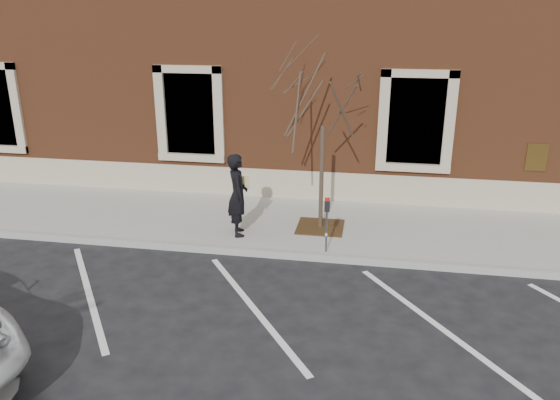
# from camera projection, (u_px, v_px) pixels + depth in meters

# --- Properties ---
(ground) EXTENTS (120.00, 120.00, 0.00)m
(ground) POSITION_uv_depth(u_px,v_px,m) (275.00, 257.00, 11.87)
(ground) COLOR #28282B
(ground) RESTS_ON ground
(sidewalk_near) EXTENTS (40.00, 3.50, 0.15)m
(sidewalk_near) POSITION_uv_depth(u_px,v_px,m) (288.00, 224.00, 13.48)
(sidewalk_near) COLOR #ABAAA0
(sidewalk_near) RESTS_ON ground
(curb_near) EXTENTS (40.00, 0.12, 0.15)m
(curb_near) POSITION_uv_depth(u_px,v_px,m) (275.00, 254.00, 11.80)
(curb_near) COLOR #9E9E99
(curb_near) RESTS_ON ground
(parking_stripes) EXTENTS (28.00, 4.40, 0.01)m
(parking_stripes) POSITION_uv_depth(u_px,v_px,m) (253.00, 308.00, 9.83)
(parking_stripes) COLOR silver
(parking_stripes) RESTS_ON ground
(building_civic) EXTENTS (40.00, 8.62, 8.00)m
(building_civic) POSITION_uv_depth(u_px,v_px,m) (318.00, 45.00, 17.76)
(building_civic) COLOR brown
(building_civic) RESTS_ON ground
(man) EXTENTS (0.66, 0.81, 1.91)m
(man) POSITION_uv_depth(u_px,v_px,m) (238.00, 195.00, 12.38)
(man) COLOR black
(man) RESTS_ON sidewalk_near
(parking_meter) EXTENTS (0.11, 0.09, 1.22)m
(parking_meter) POSITION_uv_depth(u_px,v_px,m) (327.00, 215.00, 11.48)
(parking_meter) COLOR #595B60
(parking_meter) RESTS_ON sidewalk_near
(tree_grate) EXTENTS (1.10, 1.10, 0.03)m
(tree_grate) POSITION_uv_depth(u_px,v_px,m) (320.00, 227.00, 13.07)
(tree_grate) COLOR #462C16
(tree_grate) RESTS_ON sidewalk_near
(sapling) EXTENTS (2.69, 2.69, 4.48)m
(sapling) POSITION_uv_depth(u_px,v_px,m) (324.00, 96.00, 12.04)
(sapling) COLOR #3D2C25
(sapling) RESTS_ON sidewalk_near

